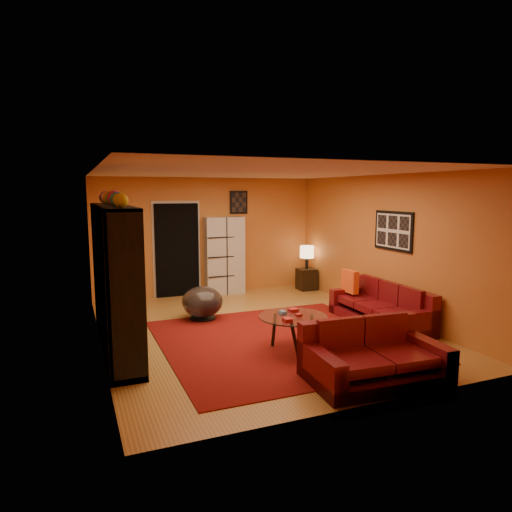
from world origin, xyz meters
name	(u,v)px	position (x,y,z in m)	size (l,w,h in m)	color
floor	(258,329)	(0.00, 0.00, 0.00)	(6.00, 6.00, 0.00)	olive
ceiling	(258,172)	(0.00, 0.00, 2.60)	(6.00, 6.00, 0.00)	white
wall_back	(207,236)	(0.00, 3.00, 1.30)	(6.00, 6.00, 0.00)	#C26B2A
wall_front	(368,288)	(0.00, -3.00, 1.30)	(6.00, 6.00, 0.00)	#C26B2A
wall_left	(98,261)	(-2.50, 0.00, 1.30)	(6.00, 6.00, 0.00)	#C26B2A
wall_right	(383,246)	(2.50, 0.00, 1.30)	(6.00, 6.00, 0.00)	#C26B2A
rug	(281,340)	(0.10, -0.70, 0.01)	(3.60, 3.60, 0.01)	#5C0C0A
doorway	(177,250)	(-0.70, 2.96, 1.02)	(0.95, 0.10, 2.04)	black
wall_art_right	(393,231)	(2.48, -0.30, 1.60)	(0.03, 1.00, 0.70)	black
wall_art_back	(239,202)	(0.75, 2.98, 2.05)	(0.42, 0.03, 0.52)	black
entertainment_unit	(115,277)	(-2.27, 0.00, 1.05)	(0.45, 3.00, 2.10)	black
tv	(119,282)	(-2.23, -0.10, 0.99)	(0.12, 0.95, 0.55)	black
sofa	(383,308)	(2.13, -0.55, 0.29)	(0.88, 2.04, 0.85)	#540B11
loveseat	(371,356)	(0.51, -2.41, 0.28)	(1.69, 1.08, 0.85)	#540B11
throw_pillow	(350,281)	(1.95, 0.23, 0.63)	(0.12, 0.42, 0.42)	#FF571C
coffee_table	(293,319)	(0.09, -1.12, 0.46)	(1.00, 1.00, 0.50)	silver
storage_cabinet	(224,256)	(0.34, 2.80, 0.87)	(0.87, 0.39, 1.73)	beige
bowl_chair	(202,302)	(-0.70, 0.93, 0.32)	(0.74, 0.74, 0.60)	black
side_table	(306,279)	(2.25, 2.46, 0.25)	(0.40, 0.40, 0.50)	black
table_lamp	(307,252)	(2.25, 2.46, 0.88)	(0.32, 0.32, 0.54)	black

